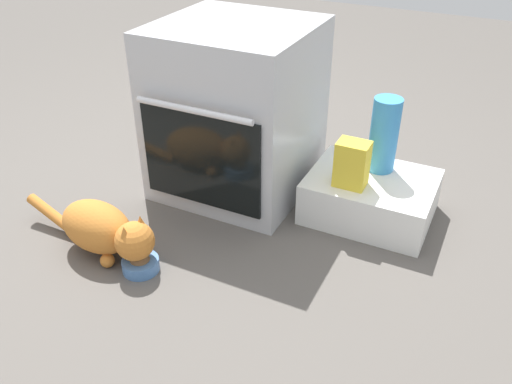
{
  "coord_description": "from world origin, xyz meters",
  "views": [
    {
      "loc": [
        0.98,
        -1.32,
        1.24
      ],
      "look_at": [
        0.29,
        0.09,
        0.25
      ],
      "focal_mm": 37.57,
      "sensor_mm": 36.0,
      "label": 1
    }
  ],
  "objects_px": {
    "food_bowl": "(141,264)",
    "water_bottle": "(384,135)",
    "cat": "(103,229)",
    "snack_bag": "(352,164)",
    "pantry_cabinet": "(370,197)",
    "oven": "(237,111)"
  },
  "relations": [
    {
      "from": "food_bowl",
      "to": "water_bottle",
      "type": "bearing_deg",
      "value": 51.02
    },
    {
      "from": "cat",
      "to": "water_bottle",
      "type": "height_order",
      "value": "water_bottle"
    },
    {
      "from": "snack_bag",
      "to": "water_bottle",
      "type": "height_order",
      "value": "water_bottle"
    },
    {
      "from": "food_bowl",
      "to": "snack_bag",
      "type": "relative_size",
      "value": 0.73
    },
    {
      "from": "pantry_cabinet",
      "to": "water_bottle",
      "type": "bearing_deg",
      "value": 88.06
    },
    {
      "from": "oven",
      "to": "water_bottle",
      "type": "distance_m",
      "value": 0.6
    },
    {
      "from": "food_bowl",
      "to": "oven",
      "type": "bearing_deg",
      "value": 87.24
    },
    {
      "from": "cat",
      "to": "snack_bag",
      "type": "height_order",
      "value": "snack_bag"
    },
    {
      "from": "oven",
      "to": "water_bottle",
      "type": "xyz_separation_m",
      "value": [
        0.59,
        0.1,
        -0.03
      ]
    },
    {
      "from": "oven",
      "to": "food_bowl",
      "type": "distance_m",
      "value": 0.75
    },
    {
      "from": "pantry_cabinet",
      "to": "cat",
      "type": "distance_m",
      "value": 1.04
    },
    {
      "from": "pantry_cabinet",
      "to": "snack_bag",
      "type": "height_order",
      "value": "snack_bag"
    },
    {
      "from": "cat",
      "to": "pantry_cabinet",
      "type": "bearing_deg",
      "value": 47.41
    },
    {
      "from": "oven",
      "to": "food_bowl",
      "type": "bearing_deg",
      "value": -92.76
    },
    {
      "from": "food_bowl",
      "to": "pantry_cabinet",
      "type": "bearing_deg",
      "value": 47.89
    },
    {
      "from": "food_bowl",
      "to": "cat",
      "type": "height_order",
      "value": "cat"
    },
    {
      "from": "oven",
      "to": "cat",
      "type": "relative_size",
      "value": 1.1
    },
    {
      "from": "pantry_cabinet",
      "to": "cat",
      "type": "xyz_separation_m",
      "value": [
        -0.79,
        -0.67,
        0.02
      ]
    },
    {
      "from": "oven",
      "to": "snack_bag",
      "type": "xyz_separation_m",
      "value": [
        0.53,
        -0.07,
        -0.09
      ]
    },
    {
      "from": "food_bowl",
      "to": "water_bottle",
      "type": "distance_m",
      "value": 1.04
    },
    {
      "from": "oven",
      "to": "snack_bag",
      "type": "bearing_deg",
      "value": -7.63
    },
    {
      "from": "water_bottle",
      "to": "cat",
      "type": "bearing_deg",
      "value": -136.51
    }
  ]
}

